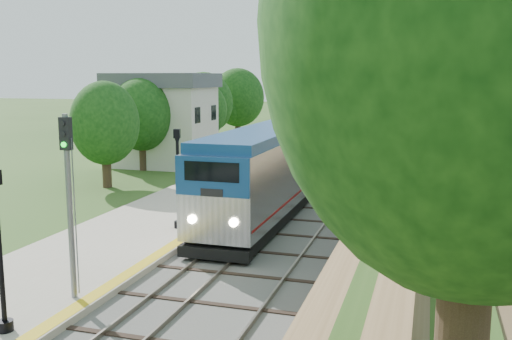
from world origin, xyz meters
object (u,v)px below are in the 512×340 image
(lamppost_far, at_px, (178,184))
(signal_platform, at_px, (69,187))
(train, at_px, (379,110))
(lamppost_mid, at_px, (0,261))
(station_building, at_px, (163,119))
(signal_farside, at_px, (393,138))
(signal_gantry, at_px, (381,101))

(lamppost_far, xyz_separation_m, signal_platform, (0.40, -9.21, 1.61))
(train, bearing_deg, lamppost_far, -92.69)
(signal_platform, bearing_deg, lamppost_mid, -97.69)
(lamppost_mid, bearing_deg, lamppost_far, 90.09)
(station_building, relative_size, lamppost_mid, 1.81)
(signal_platform, height_order, signal_farside, signal_farside)
(signal_gantry, bearing_deg, train, 95.64)
(train, distance_m, lamppost_far, 70.25)
(signal_gantry, relative_size, train, 0.06)
(lamppost_mid, distance_m, signal_farside, 23.01)
(station_building, height_order, signal_farside, station_building)
(train, relative_size, signal_platform, 24.49)
(station_building, height_order, signal_gantry, station_building)
(signal_gantry, relative_size, signal_platform, 1.37)
(train, height_order, signal_platform, signal_platform)
(signal_gantry, height_order, lamppost_far, signal_gantry)
(signal_farside, bearing_deg, lamppost_far, -137.00)
(signal_gantry, bearing_deg, lamppost_mid, -95.75)
(train, height_order, signal_farside, signal_farside)
(station_building, height_order, signal_platform, station_building)
(train, relative_size, lamppost_far, 31.02)
(signal_gantry, xyz_separation_m, signal_farside, (3.73, -36.29, -0.61))
(signal_gantry, height_order, lamppost_mid, signal_gantry)
(lamppost_mid, xyz_separation_m, signal_farside, (9.48, 20.89, 1.71))
(lamppost_far, bearing_deg, signal_platform, -87.51)
(train, xyz_separation_m, signal_platform, (-2.90, -79.38, 1.76))
(lamppost_mid, xyz_separation_m, signal_platform, (0.38, 2.82, 1.65))
(signal_farside, bearing_deg, train, 95.77)
(train, bearing_deg, signal_gantry, -84.36)
(signal_gantry, xyz_separation_m, train, (-2.47, 25.03, -2.42))
(lamppost_far, distance_m, signal_farside, 13.10)
(lamppost_far, xyz_separation_m, signal_farside, (9.50, 8.86, 1.66))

